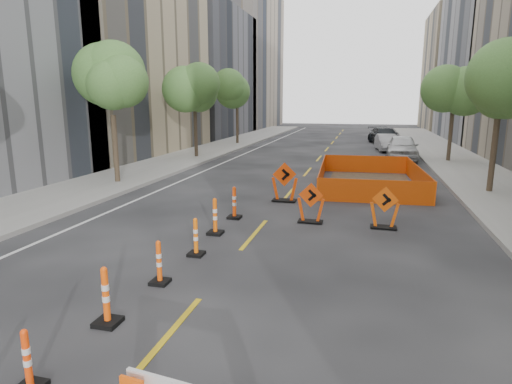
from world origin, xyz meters
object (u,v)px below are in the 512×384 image
(chevron_sign_right, at_px, (385,208))
(parked_car_mid, at_px, (387,143))
(channelizer_4, at_px, (196,237))
(parked_car_far, at_px, (385,136))
(channelizer_3, at_px, (159,262))
(chevron_sign_center, at_px, (311,203))
(channelizer_2, at_px, (106,296))
(parked_car_near, at_px, (402,147))
(channelizer_1, at_px, (27,360))
(chevron_sign_left, at_px, (285,182))
(channelizer_6, at_px, (234,203))
(channelizer_5, at_px, (215,216))

(chevron_sign_right, bearing_deg, parked_car_mid, 97.67)
(channelizer_4, xyz_separation_m, parked_car_far, (5.82, 32.03, 0.25))
(channelizer_3, bearing_deg, chevron_sign_center, 65.34)
(channelizer_2, xyz_separation_m, channelizer_3, (0.10, 1.84, -0.05))
(channelizer_2, distance_m, parked_car_far, 36.23)
(channelizer_4, height_order, parked_car_near, parked_car_near)
(channelizer_1, xyz_separation_m, channelizer_2, (0.02, 1.84, 0.09))
(channelizer_4, bearing_deg, chevron_sign_left, 80.66)
(channelizer_2, xyz_separation_m, parked_car_mid, (5.98, 29.85, 0.11))
(channelizer_2, relative_size, chevron_sign_center, 0.82)
(chevron_sign_center, bearing_deg, channelizer_6, -173.91)
(channelizer_5, distance_m, channelizer_6, 1.84)
(parked_car_mid, bearing_deg, chevron_sign_left, -110.22)
(parked_car_far, bearing_deg, channelizer_2, -114.74)
(channelizer_3, distance_m, parked_car_mid, 28.62)
(channelizer_4, relative_size, chevron_sign_left, 0.64)
(chevron_sign_center, relative_size, parked_car_mid, 0.33)
(channelizer_2, xyz_separation_m, chevron_sign_left, (1.29, 10.31, 0.24))
(chevron_sign_right, bearing_deg, channelizer_4, -132.06)
(channelizer_2, height_order, parked_car_mid, parked_car_mid)
(chevron_sign_right, distance_m, parked_car_mid, 22.44)
(channelizer_4, distance_m, parked_car_far, 32.56)
(chevron_sign_left, xyz_separation_m, parked_car_mid, (4.68, 19.54, -0.12))
(parked_car_near, xyz_separation_m, parked_car_far, (-0.77, 10.94, -0.08))
(channelizer_1, bearing_deg, channelizer_4, 87.67)
(channelizer_2, bearing_deg, chevron_sign_center, 70.22)
(parked_car_mid, height_order, parked_car_far, parked_car_far)
(chevron_sign_center, bearing_deg, chevron_sign_left, 119.81)
(chevron_sign_left, distance_m, parked_car_mid, 20.10)
(channelizer_3, xyz_separation_m, channelizer_5, (-0.03, 3.69, 0.06))
(chevron_sign_left, height_order, chevron_sign_right, chevron_sign_left)
(channelizer_4, bearing_deg, channelizer_2, -93.19)
(channelizer_2, relative_size, parked_car_far, 0.21)
(channelizer_5, bearing_deg, channelizer_6, 88.96)
(channelizer_2, distance_m, channelizer_4, 3.69)
(channelizer_5, bearing_deg, parked_car_mid, 76.36)
(channelizer_1, distance_m, channelizer_5, 7.38)
(chevron_sign_right, bearing_deg, channelizer_2, -113.97)
(channelizer_4, relative_size, channelizer_5, 0.90)
(parked_car_near, height_order, parked_car_mid, parked_car_near)
(channelizer_4, distance_m, chevron_sign_right, 6.11)
(parked_car_near, distance_m, parked_car_mid, 5.14)
(channelizer_5, xyz_separation_m, channelizer_6, (0.03, 1.84, -0.00))
(channelizer_2, distance_m, chevron_sign_center, 7.98)
(channelizer_2, bearing_deg, chevron_sign_right, 55.93)
(chevron_sign_center, xyz_separation_m, chevron_sign_right, (2.33, -0.08, 0.00))
(parked_car_far, bearing_deg, channelizer_3, -115.09)
(channelizer_2, distance_m, parked_car_near, 25.69)
(parked_car_mid, bearing_deg, chevron_sign_right, -99.17)
(chevron_sign_right, bearing_deg, channelizer_3, -121.30)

